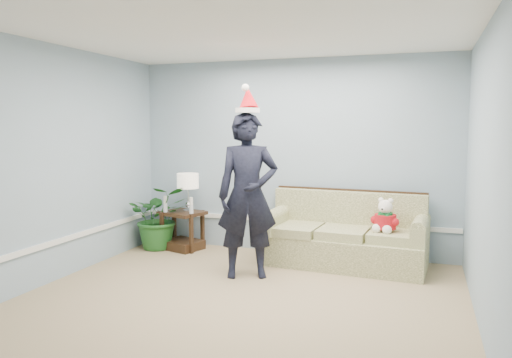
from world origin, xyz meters
The scene contains 10 objects.
room_shell centered at (0.00, 0.00, 1.35)m, with size 4.54×5.04×2.74m.
wainscot_trim centered at (-1.18, 1.18, 0.45)m, with size 4.49×4.99×0.06m.
sofa centered at (0.81, 2.08, 0.33)m, with size 2.07×1.00×0.94m.
side_table centered at (-1.54, 2.13, 0.22)m, with size 0.69×0.63×0.55m.
table_lamp centered at (-1.45, 2.15, 0.97)m, with size 0.31×0.31×0.55m.
candle_pair centered at (-1.54, 2.01, 0.66)m, with size 0.47×0.06×0.23m.
houseplant centered at (-1.88, 2.06, 0.46)m, with size 0.84×0.72×0.93m, color #205D21.
man centered at (-0.20, 1.20, 0.97)m, with size 0.71×0.46×1.94m, color black.
santa_hat centered at (-0.20, 1.22, 2.07)m, with size 0.39×0.41×0.33m.
teddy_bear centered at (1.32, 1.92, 0.65)m, with size 0.32×0.33×0.42m.
Camera 1 is at (1.75, -4.24, 1.77)m, focal length 35.00 mm.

